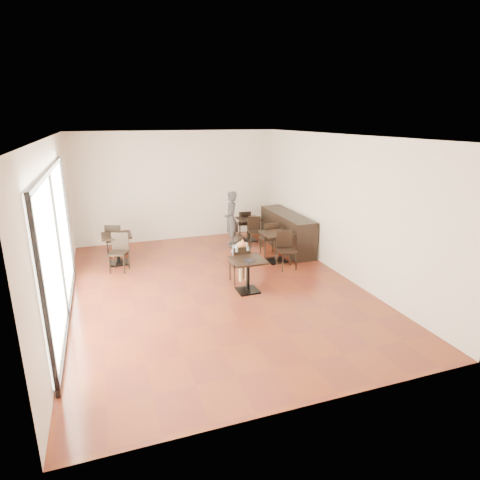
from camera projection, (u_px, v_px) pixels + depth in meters
name	position (u px, v px, depth m)	size (l,w,h in m)	color
floor	(216.00, 288.00, 8.73)	(6.00, 8.00, 0.01)	maroon
ceiling	(213.00, 136.00, 7.79)	(6.00, 8.00, 0.01)	white
wall_back	(178.00, 186.00, 11.87)	(6.00, 0.01, 3.20)	beige
wall_front	(307.00, 292.00, 4.64)	(6.00, 0.01, 3.20)	beige
wall_left	(56.00, 229.00, 7.32)	(0.01, 8.00, 3.20)	beige
wall_right	(340.00, 206.00, 9.20)	(0.01, 8.00, 3.20)	beige
storefront_window	(57.00, 247.00, 6.93)	(0.04, 4.50, 2.60)	white
child_table	(248.00, 276.00, 8.43)	(0.68, 0.68, 0.72)	black
child_chair	(239.00, 264.00, 8.91)	(0.39, 0.39, 0.87)	black
child	(239.00, 259.00, 8.87)	(0.39, 0.55, 1.09)	slate
plate	(250.00, 261.00, 8.23)	(0.24, 0.24, 0.01)	black
pizza_slice	(242.00, 244.00, 8.59)	(0.25, 0.20, 0.06)	#EEBC80
adult_patron	(231.00, 219.00, 11.38)	(0.57, 0.38, 1.58)	#3C3B40
cafe_table_mid	(277.00, 247.00, 10.21)	(0.72, 0.72, 0.76)	black
cafe_table_left	(118.00, 249.00, 10.06)	(0.72, 0.72, 0.76)	black
cafe_table_back	(249.00, 229.00, 11.99)	(0.65, 0.65, 0.69)	black
chair_mid_a	(269.00, 238.00, 10.70)	(0.41, 0.41, 0.92)	black
chair_mid_b	(287.00, 251.00, 9.70)	(0.41, 0.41, 0.92)	black
chair_left_a	(116.00, 240.00, 10.54)	(0.41, 0.41, 0.91)	black
chair_left_b	(118.00, 253.00, 9.54)	(0.41, 0.41, 0.91)	black
chair_back_a	(244.00, 224.00, 12.37)	(0.37, 0.37, 0.83)	black
chair_back_b	(255.00, 232.00, 11.47)	(0.37, 0.37, 0.83)	black
service_counter	(287.00, 231.00, 11.22)	(0.60, 2.40, 1.00)	black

